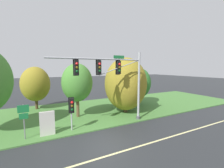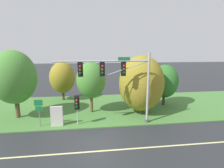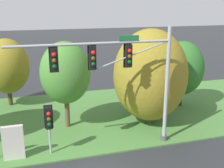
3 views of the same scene
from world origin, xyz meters
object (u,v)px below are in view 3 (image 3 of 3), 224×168
object	(u,v)px
tree_mid_verge	(150,75)
tree_tall_centre	(182,68)
traffic_signal_mast	(121,69)
tree_behind_signpost	(65,73)
tree_left_of_mast	(7,66)
info_kiosk	(13,143)
pedestrian_signal_near_kerb	(49,120)

from	to	relation	value
tree_mid_verge	tree_tall_centre	world-z (taller)	tree_mid_verge
traffic_signal_mast	tree_mid_verge	size ratio (longest dim) A/B	1.37
traffic_signal_mast	tree_mid_verge	distance (m)	4.25
traffic_signal_mast	tree_behind_signpost	size ratio (longest dim) A/B	1.54
tree_left_of_mast	traffic_signal_mast	bearing A→B (deg)	-54.41
tree_tall_centre	tree_left_of_mast	bearing A→B (deg)	163.21
tree_behind_signpost	info_kiosk	bearing A→B (deg)	-134.52
traffic_signal_mast	info_kiosk	world-z (taller)	traffic_signal_mast
traffic_signal_mast	tree_left_of_mast	world-z (taller)	traffic_signal_mast
tree_behind_signpost	tree_tall_centre	bearing A→B (deg)	8.94
pedestrian_signal_near_kerb	tree_behind_signpost	world-z (taller)	tree_behind_signpost
pedestrian_signal_near_kerb	tree_mid_verge	xyz separation A→B (m)	(6.92, 2.58, 1.33)
tree_tall_centre	info_kiosk	bearing A→B (deg)	-159.09
tree_mid_verge	tree_tall_centre	xyz separation A→B (m)	(3.75, 2.32, -0.28)
tree_tall_centre	traffic_signal_mast	bearing A→B (deg)	-142.87
tree_left_of_mast	info_kiosk	bearing A→B (deg)	-85.85
info_kiosk	tree_behind_signpost	bearing A→B (deg)	45.48
pedestrian_signal_near_kerb	tree_tall_centre	xyz separation A→B (m)	(10.67, 4.90, 1.05)
tree_mid_verge	pedestrian_signal_near_kerb	bearing A→B (deg)	-159.55
traffic_signal_mast	pedestrian_signal_near_kerb	bearing A→B (deg)	177.31
info_kiosk	tree_tall_centre	bearing A→B (deg)	20.91
pedestrian_signal_near_kerb	tree_mid_verge	size ratio (longest dim) A/B	0.44
info_kiosk	traffic_signal_mast	bearing A→B (deg)	-2.76
tree_mid_verge	info_kiosk	size ratio (longest dim) A/B	3.40
tree_tall_centre	info_kiosk	world-z (taller)	tree_tall_centre
pedestrian_signal_near_kerb	tree_behind_signpost	bearing A→B (deg)	68.01
tree_left_of_mast	tree_behind_signpost	world-z (taller)	tree_behind_signpost
info_kiosk	tree_left_of_mast	bearing A→B (deg)	94.15
tree_tall_centre	pedestrian_signal_near_kerb	bearing A→B (deg)	-155.34
tree_mid_verge	tree_behind_signpost	bearing A→B (deg)	171.20
tree_behind_signpost	tree_mid_verge	size ratio (longest dim) A/B	0.89
tree_left_of_mast	info_kiosk	distance (m)	9.10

